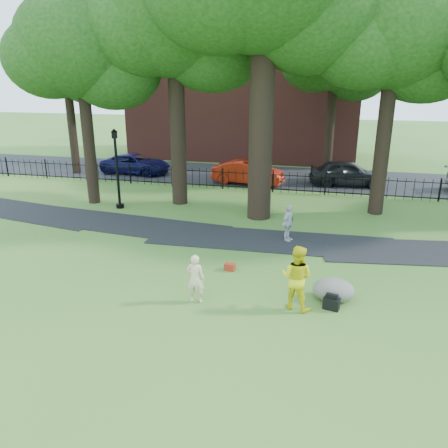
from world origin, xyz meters
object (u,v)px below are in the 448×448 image
(boulder, at_px, (334,288))
(red_sedan, at_px, (248,172))
(man, at_px, (297,278))
(woman, at_px, (195,278))
(lamppost, at_px, (117,170))

(boulder, relative_size, red_sedan, 0.28)
(man, distance_m, red_sedan, 15.52)
(man, distance_m, boulder, 1.46)
(boulder, xyz_separation_m, red_sedan, (-5.29, 14.16, 0.36))
(woman, relative_size, red_sedan, 0.34)
(man, height_order, lamppost, lamppost)
(boulder, bearing_deg, woman, -164.53)
(red_sedan, bearing_deg, man, -156.77)
(boulder, xyz_separation_m, lamppost, (-10.70, 7.42, 1.61))
(woman, distance_m, red_sedan, 15.32)
(woman, relative_size, lamppost, 0.38)
(boulder, height_order, lamppost, lamppost)
(lamppost, bearing_deg, boulder, -52.81)
(woman, xyz_separation_m, boulder, (4.01, 1.11, -0.39))
(man, relative_size, boulder, 1.55)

